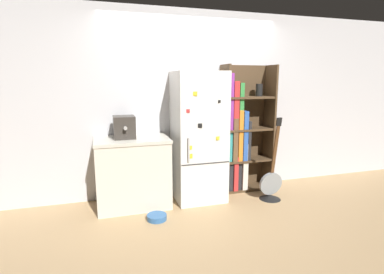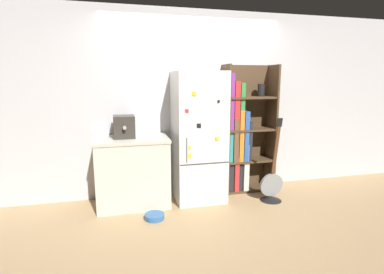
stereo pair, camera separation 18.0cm
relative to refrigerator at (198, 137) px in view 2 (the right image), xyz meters
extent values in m
plane|color=tan|center=(0.00, -0.14, -0.88)|extent=(16.00, 16.00, 0.00)
cube|color=silver|center=(0.00, 0.33, 0.42)|extent=(8.00, 0.05, 2.60)
cube|color=white|center=(0.00, 0.00, 0.00)|extent=(0.66, 0.62, 1.75)
cube|color=#333333|center=(0.00, -0.31, -0.29)|extent=(0.65, 0.01, 0.01)
cube|color=#B2B2B7|center=(-0.23, -0.32, -0.09)|extent=(0.02, 0.02, 0.30)
cube|color=black|center=(0.17, -0.31, 0.50)|extent=(0.03, 0.01, 0.03)
cube|color=red|center=(-0.24, -0.31, 0.39)|extent=(0.04, 0.01, 0.04)
cube|color=black|center=(-0.08, -0.31, 0.20)|extent=(0.05, 0.01, 0.05)
cube|color=yellow|center=(0.16, -0.31, 0.03)|extent=(0.05, 0.02, 0.05)
cube|color=yellow|center=(-0.21, -0.31, -0.07)|extent=(0.05, 0.01, 0.05)
cube|color=yellow|center=(-0.21, -0.31, -0.18)|extent=(0.06, 0.02, 0.06)
cube|color=yellow|center=(-0.15, -0.31, 0.60)|extent=(0.05, 0.01, 0.05)
cube|color=#4C3823|center=(0.44, 0.14, 0.05)|extent=(0.03, 0.35, 1.85)
cube|color=#4C3823|center=(1.17, 0.14, 0.05)|extent=(0.03, 0.35, 1.85)
cube|color=#4C3823|center=(0.80, 0.29, 0.05)|extent=(0.76, 0.03, 1.85)
cube|color=#4C3823|center=(0.80, 0.14, -0.86)|extent=(0.70, 0.32, 0.03)
cube|color=#4C3823|center=(0.80, 0.14, -0.41)|extent=(0.70, 0.32, 0.03)
cube|color=#4C3823|center=(0.80, 0.14, 0.05)|extent=(0.70, 0.32, 0.03)
cube|color=#4C3823|center=(0.80, 0.14, 0.51)|extent=(0.70, 0.32, 0.03)
cube|color=#262628|center=(0.50, 0.13, -0.49)|extent=(0.08, 0.23, 0.71)
cube|color=red|center=(0.58, 0.13, -0.59)|extent=(0.07, 0.28, 0.51)
cube|color=#262628|center=(0.66, 0.14, -0.53)|extent=(0.06, 0.22, 0.63)
cube|color=silver|center=(0.73, 0.13, -0.50)|extent=(0.08, 0.28, 0.69)
cube|color=teal|center=(0.49, 0.14, -0.04)|extent=(0.05, 0.26, 0.71)
cube|color=brown|center=(0.56, 0.13, -0.08)|extent=(0.07, 0.29, 0.63)
cube|color=orange|center=(0.64, 0.13, -0.03)|extent=(0.07, 0.27, 0.74)
cube|color=#2D59B2|center=(0.72, 0.13, -0.04)|extent=(0.07, 0.27, 0.73)
cube|color=#262628|center=(0.78, 0.13, -0.11)|extent=(0.04, 0.29, 0.58)
cube|color=purple|center=(0.49, 0.14, 0.46)|extent=(0.06, 0.28, 0.79)
cube|color=red|center=(0.56, 0.14, 0.41)|extent=(0.08, 0.29, 0.68)
cube|color=#338C3F|center=(0.65, 0.13, 0.39)|extent=(0.06, 0.24, 0.66)
cylinder|color=black|center=(0.98, 0.14, 0.62)|extent=(0.10, 0.10, 0.18)
cube|color=beige|center=(-0.90, 0.00, -0.44)|extent=(0.92, 0.61, 0.87)
cube|color=beige|center=(-0.90, 0.00, 0.01)|extent=(0.94, 0.63, 0.04)
cube|color=#38332D|center=(-0.98, 0.04, 0.17)|extent=(0.27, 0.29, 0.28)
cylinder|color=#A5A39E|center=(-0.98, -0.13, 0.19)|extent=(0.04, 0.06, 0.04)
cone|color=black|center=(0.95, -0.34, -0.85)|extent=(0.30, 0.30, 0.06)
cylinder|color=gray|center=(0.95, -0.34, -0.65)|extent=(0.33, 0.09, 0.33)
cube|color=brown|center=(0.95, -0.41, -0.15)|extent=(0.04, 0.11, 0.66)
cube|color=black|center=(0.95, -0.46, 0.23)|extent=(0.07, 0.04, 0.11)
cylinder|color=#3366A5|center=(-0.68, -0.51, -0.85)|extent=(0.24, 0.24, 0.06)
torus|color=#3366A5|center=(-0.68, -0.51, -0.82)|extent=(0.24, 0.24, 0.01)
camera|label=1|loc=(-1.24, -3.81, 0.75)|focal=28.00mm
camera|label=2|loc=(-1.07, -3.86, 0.75)|focal=28.00mm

